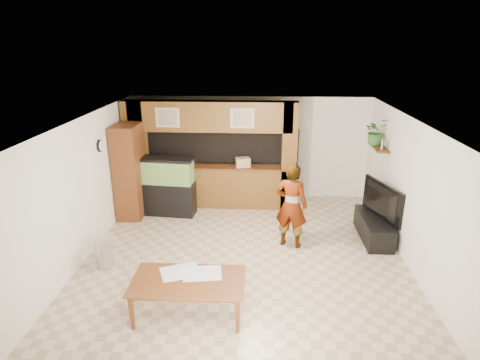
# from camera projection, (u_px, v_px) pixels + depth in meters

# --- Properties ---
(floor) EXTENTS (6.50, 6.50, 0.00)m
(floor) POSITION_uv_depth(u_px,v_px,m) (244.00, 258.00, 7.64)
(floor) COLOR #CAAC8C
(floor) RESTS_ON ground
(ceiling) EXTENTS (6.50, 6.50, 0.00)m
(ceiling) POSITION_uv_depth(u_px,v_px,m) (245.00, 123.00, 6.77)
(ceiling) COLOR white
(ceiling) RESTS_ON wall_back
(wall_back) EXTENTS (6.00, 0.00, 6.00)m
(wall_back) POSITION_uv_depth(u_px,v_px,m) (250.00, 148.00, 10.27)
(wall_back) COLOR white
(wall_back) RESTS_ON floor
(wall_left) EXTENTS (0.00, 6.50, 6.50)m
(wall_left) POSITION_uv_depth(u_px,v_px,m) (82.00, 191.00, 7.35)
(wall_left) COLOR white
(wall_left) RESTS_ON floor
(wall_right) EXTENTS (0.00, 6.50, 6.50)m
(wall_right) POSITION_uv_depth(u_px,v_px,m) (414.00, 197.00, 7.06)
(wall_right) COLOR white
(wall_right) RESTS_ON floor
(partition) EXTENTS (4.20, 0.99, 2.60)m
(partition) POSITION_uv_depth(u_px,v_px,m) (210.00, 153.00, 9.73)
(partition) COLOR brown
(partition) RESTS_ON floor
(wall_clock) EXTENTS (0.05, 0.25, 0.25)m
(wall_clock) POSITION_uv_depth(u_px,v_px,m) (100.00, 146.00, 8.09)
(wall_clock) COLOR black
(wall_clock) RESTS_ON wall_left
(wall_shelf) EXTENTS (0.25, 0.90, 0.04)m
(wall_shelf) POSITION_uv_depth(u_px,v_px,m) (378.00, 147.00, 8.77)
(wall_shelf) COLOR #5F3116
(wall_shelf) RESTS_ON wall_right
(pantry_cabinet) EXTENTS (0.54, 0.88, 2.16)m
(pantry_cabinet) POSITION_uv_depth(u_px,v_px,m) (130.00, 171.00, 9.15)
(pantry_cabinet) COLOR #5F3116
(pantry_cabinet) RESTS_ON floor
(trash_can) EXTENTS (0.31, 0.31, 0.57)m
(trash_can) POSITION_uv_depth(u_px,v_px,m) (104.00, 253.00, 7.25)
(trash_can) COLOR #B2B2B7
(trash_can) RESTS_ON floor
(aquarium) EXTENTS (1.25, 0.47, 1.38)m
(aquarium) POSITION_uv_depth(u_px,v_px,m) (168.00, 187.00, 9.34)
(aquarium) COLOR black
(aquarium) RESTS_ON floor
(tv_stand) EXTENTS (0.51, 1.39, 0.46)m
(tv_stand) POSITION_uv_depth(u_px,v_px,m) (374.00, 228.00, 8.32)
(tv_stand) COLOR black
(tv_stand) RESTS_ON floor
(television) EXTENTS (0.56, 1.26, 0.73)m
(television) POSITION_uv_depth(u_px,v_px,m) (377.00, 201.00, 8.12)
(television) COLOR black
(television) RESTS_ON tv_stand
(photo_frame) EXTENTS (0.07, 0.17, 0.22)m
(photo_frame) POSITION_uv_depth(u_px,v_px,m) (382.00, 144.00, 8.50)
(photo_frame) COLOR tan
(photo_frame) RESTS_ON wall_shelf
(potted_plant) EXTENTS (0.67, 0.63, 0.59)m
(potted_plant) POSITION_uv_depth(u_px,v_px,m) (377.00, 131.00, 8.81)
(potted_plant) COLOR #316829
(potted_plant) RESTS_ON wall_shelf
(person) EXTENTS (0.73, 0.59, 1.73)m
(person) POSITION_uv_depth(u_px,v_px,m) (291.00, 206.00, 7.82)
(person) COLOR #916F4F
(person) RESTS_ON floor
(microphone) EXTENTS (0.03, 0.09, 0.15)m
(microphone) POSITION_uv_depth(u_px,v_px,m) (297.00, 164.00, 7.36)
(microphone) COLOR black
(microphone) RESTS_ON person
(dining_table) EXTENTS (1.67, 0.94, 0.59)m
(dining_table) POSITION_uv_depth(u_px,v_px,m) (188.00, 298.00, 5.97)
(dining_table) COLOR #5F3116
(dining_table) RESTS_ON floor
(newspaper_a) EXTENTS (0.63, 0.49, 0.01)m
(newspaper_a) POSITION_uv_depth(u_px,v_px,m) (203.00, 273.00, 6.07)
(newspaper_a) COLOR silver
(newspaper_a) RESTS_ON dining_table
(newspaper_b) EXTENTS (0.70, 0.61, 0.01)m
(newspaper_b) POSITION_uv_depth(u_px,v_px,m) (180.00, 272.00, 6.11)
(newspaper_b) COLOR silver
(newspaper_b) RESTS_ON dining_table
(counter_box) EXTENTS (0.38, 0.30, 0.22)m
(counter_box) POSITION_uv_depth(u_px,v_px,m) (243.00, 162.00, 9.57)
(counter_box) COLOR tan
(counter_box) RESTS_ON partition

